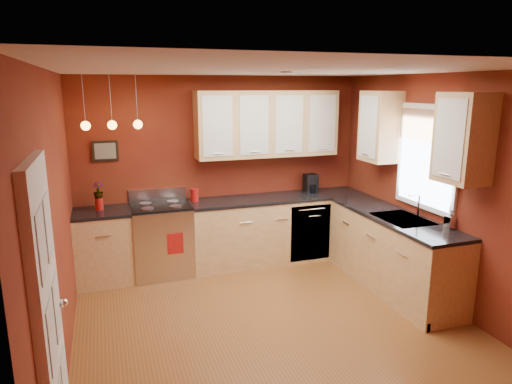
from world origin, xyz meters
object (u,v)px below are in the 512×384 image
object	(u,v)px
gas_range	(162,239)
sink	(402,220)
soap_pump	(450,219)
coffee_maker	(311,184)
red_canister	(195,195)

from	to	relation	value
gas_range	sink	distance (m)	3.05
gas_range	sink	world-z (taller)	sink
gas_range	soap_pump	xyz separation A→B (m)	(2.87, -1.99, 0.56)
coffee_maker	soap_pump	xyz separation A→B (m)	(0.68, -2.09, -0.02)
red_canister	gas_range	bearing A→B (deg)	-167.93
sink	red_canister	size ratio (longest dim) A/B	4.08
gas_range	coffee_maker	size ratio (longest dim) A/B	4.13
soap_pump	sink	bearing A→B (deg)	116.73
soap_pump	coffee_maker	bearing A→B (deg)	107.96
sink	coffee_maker	world-z (taller)	sink
sink	coffee_maker	bearing A→B (deg)	105.05
red_canister	soap_pump	distance (m)	3.18
red_canister	sink	bearing A→B (deg)	-36.65
gas_range	red_canister	distance (m)	0.73
coffee_maker	sink	bearing A→B (deg)	-77.39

